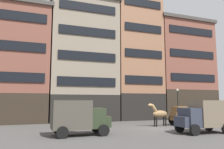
% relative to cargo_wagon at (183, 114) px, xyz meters
% --- Properties ---
extents(ground_plane, '(120.00, 120.00, 0.00)m').
position_rel_cargo_wagon_xyz_m(ground_plane, '(-4.28, -1.34, -1.15)').
color(ground_plane, '#4C4947').
extents(building_far_left, '(7.07, 6.83, 14.37)m').
position_rel_cargo_wagon_xyz_m(building_far_left, '(-16.76, 9.45, 6.08)').
color(building_far_left, '#33281E').
rests_on(building_far_left, ground_plane).
extents(building_center_left, '(9.12, 6.83, 16.41)m').
position_rel_cargo_wagon_xyz_m(building_center_left, '(-9.01, 9.45, 7.10)').
color(building_center_left, black).
rests_on(building_center_left, ground_plane).
extents(building_center_right, '(7.13, 6.83, 18.43)m').
position_rel_cargo_wagon_xyz_m(building_center_right, '(-1.24, 9.45, 8.11)').
color(building_center_right, black).
rests_on(building_center_right, ground_plane).
extents(building_far_right, '(9.75, 6.83, 15.26)m').
position_rel_cargo_wagon_xyz_m(building_far_right, '(6.86, 9.45, 6.52)').
color(building_far_right, '#33281E').
rests_on(building_far_right, ground_plane).
extents(cargo_wagon, '(2.96, 1.62, 1.98)m').
position_rel_cargo_wagon_xyz_m(cargo_wagon, '(0.00, 0.00, 0.00)').
color(cargo_wagon, brown).
rests_on(cargo_wagon, ground_plane).
extents(draft_horse, '(2.35, 0.67, 2.30)m').
position_rel_cargo_wagon_xyz_m(draft_horse, '(-2.95, -0.00, 0.12)').
color(draft_horse, '#937047').
rests_on(draft_horse, ground_plane).
extents(delivery_truck_near, '(4.38, 2.18, 2.62)m').
position_rel_cargo_wagon_xyz_m(delivery_truck_near, '(-2.02, -5.23, 0.28)').
color(delivery_truck_near, '#333847').
rests_on(delivery_truck_near, ground_plane).
extents(delivery_truck_far, '(4.39, 2.22, 2.62)m').
position_rel_cargo_wagon_xyz_m(delivery_truck_far, '(-11.85, -3.14, 0.28)').
color(delivery_truck_far, '#2D3823').
rests_on(delivery_truck_far, ground_plane).
extents(sedan_dark, '(3.81, 2.09, 1.83)m').
position_rel_cargo_wagon_xyz_m(sedan_dark, '(5.63, 1.62, -0.23)').
color(sedan_dark, '#333847').
rests_on(sedan_dark, ground_plane).
extents(pedestrian_officer, '(0.51, 0.51, 1.79)m').
position_rel_cargo_wagon_xyz_m(pedestrian_officer, '(-8.57, 3.45, -0.17)').
color(pedestrian_officer, black).
rests_on(pedestrian_officer, ground_plane).
extents(streetlamp_curbside, '(0.32, 0.32, 4.12)m').
position_rel_cargo_wagon_xyz_m(streetlamp_curbside, '(2.48, 4.25, 1.52)').
color(streetlamp_curbside, black).
rests_on(streetlamp_curbside, ground_plane).
extents(fire_hydrant_curbside, '(0.24, 0.24, 0.83)m').
position_rel_cargo_wagon_xyz_m(fire_hydrant_curbside, '(-6.84, 4.69, -0.72)').
color(fire_hydrant_curbside, maroon).
rests_on(fire_hydrant_curbside, ground_plane).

